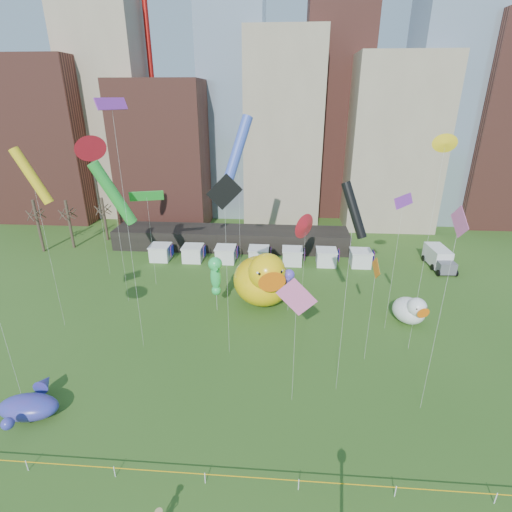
# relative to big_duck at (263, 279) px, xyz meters

# --- Properties ---
(ground) EXTENTS (160.00, 160.00, 0.00)m
(ground) POSITION_rel_big_duck_xyz_m (-2.33, -23.72, -3.30)
(ground) COLOR #2E551A
(ground) RESTS_ON ground
(skyline) EXTENTS (101.00, 23.00, 68.00)m
(skyline) POSITION_rel_big_duck_xyz_m (-0.08, 37.34, 18.14)
(skyline) COLOR brown
(skyline) RESTS_ON ground
(pavilion) EXTENTS (38.00, 6.00, 3.20)m
(pavilion) POSITION_rel_big_duck_xyz_m (-6.33, 18.28, -1.70)
(pavilion) COLOR black
(pavilion) RESTS_ON ground
(vendor_tents) EXTENTS (33.24, 2.80, 2.40)m
(vendor_tents) POSITION_rel_big_duck_xyz_m (-1.31, 12.28, -2.19)
(vendor_tents) COLOR white
(vendor_tents) RESTS_ON ground
(bare_trees) EXTENTS (8.44, 6.44, 8.50)m
(bare_trees) POSITION_rel_big_duck_xyz_m (-32.50, 16.82, 0.71)
(bare_trees) COLOR #382B21
(bare_trees) RESTS_ON ground
(caution_tape) EXTENTS (50.00, 0.06, 0.90)m
(caution_tape) POSITION_rel_big_duck_xyz_m (-2.33, -23.72, -2.62)
(caution_tape) COLOR white
(caution_tape) RESTS_ON ground
(big_duck) EXTENTS (8.77, 10.16, 7.18)m
(big_duck) POSITION_rel_big_duck_xyz_m (0.00, 0.00, 0.00)
(big_duck) COLOR yellow
(big_duck) RESTS_ON ground
(small_duck) EXTENTS (4.31, 4.95, 3.49)m
(small_duck) POSITION_rel_big_duck_xyz_m (16.35, -3.08, -1.69)
(small_duck) COLOR white
(small_duck) RESTS_ON ground
(seahorse_green) EXTENTS (1.83, 2.15, 6.75)m
(seahorse_green) POSITION_rel_big_duck_xyz_m (-5.24, -2.09, 1.52)
(seahorse_green) COLOR silver
(seahorse_green) RESTS_ON ground
(seahorse_purple) EXTENTS (1.38, 1.68, 5.29)m
(seahorse_purple) POSITION_rel_big_duck_xyz_m (3.03, -1.49, 0.42)
(seahorse_purple) COLOR silver
(seahorse_purple) RESTS_ON ground
(whale_inflatable) EXTENTS (4.76, 6.01, 2.05)m
(whale_inflatable) POSITION_rel_big_duck_xyz_m (-17.08, -18.99, -2.36)
(whale_inflatable) COLOR #4B3592
(whale_inflatable) RESTS_ON ground
(box_truck) EXTENTS (2.97, 6.69, 2.79)m
(box_truck) POSITION_rel_big_duck_xyz_m (24.96, 12.73, -1.86)
(box_truck) COLOR white
(box_truck) RESTS_ON ground
(kite_0) EXTENTS (1.86, 2.70, 9.96)m
(kite_0) POSITION_rel_big_duck_xyz_m (4.94, 4.34, 5.19)
(kite_0) COLOR silver
(kite_0) RESTS_ON ground
(kite_1) EXTENTS (0.40, 2.10, 16.69)m
(kite_1) POSITION_rel_big_duck_xyz_m (13.65, -15.96, 11.89)
(kite_1) COLOR silver
(kite_1) RESTS_ON ground
(kite_2) EXTENTS (2.23, 2.01, 17.77)m
(kite_2) POSITION_rel_big_duck_xyz_m (7.14, -14.23, 12.47)
(kite_2) COLOR silver
(kite_2) RESTS_ON ground
(kite_3) EXTENTS (4.05, 1.70, 12.57)m
(kite_3) POSITION_rel_big_duck_xyz_m (-14.52, 4.15, 8.63)
(kite_3) COLOR silver
(kite_3) RESTS_ON ground
(kite_4) EXTENTS (1.49, 0.45, 20.45)m
(kite_4) POSITION_rel_big_duck_xyz_m (14.97, -7.95, 16.29)
(kite_4) COLOR silver
(kite_4) RESTS_ON ground
(kite_5) EXTENTS (3.66, 3.93, 21.35)m
(kite_5) POSITION_rel_big_duck_xyz_m (-3.13, 3.89, 14.50)
(kite_5) COLOR silver
(kite_5) RESTS_ON ground
(kite_6) EXTENTS (0.36, 1.86, 10.45)m
(kite_6) POSITION_rel_big_duck_xyz_m (10.30, -9.97, 5.99)
(kite_6) COLOR silver
(kite_6) RESTS_ON ground
(kite_7) EXTENTS (2.50, 2.87, 14.60)m
(kite_7) POSITION_rel_big_duck_xyz_m (13.45, -4.50, 10.73)
(kite_7) COLOR silver
(kite_7) RESTS_ON ground
(kite_8) EXTENTS (1.77, 2.95, 18.76)m
(kite_8) POSITION_rel_big_duck_xyz_m (-22.03, 6.75, 13.90)
(kite_8) COLOR silver
(kite_8) RESTS_ON ground
(kite_9) EXTENTS (3.09, 0.31, 11.17)m
(kite_9) POSITION_rel_big_duck_xyz_m (3.34, -15.88, 6.24)
(kite_9) COLOR silver
(kite_9) RESTS_ON ground
(kite_10) EXTENTS (3.09, 0.09, 17.44)m
(kite_10) POSITION_rel_big_duck_xyz_m (-2.70, -9.84, 12.38)
(kite_10) COLOR silver
(kite_10) RESTS_ON ground
(kite_11) EXTENTS (4.46, 3.06, 17.01)m
(kite_11) POSITION_rel_big_duck_xyz_m (-16.45, -0.63, 10.01)
(kite_11) COLOR silver
(kite_11) RESTS_ON ground
(kite_12) EXTENTS (3.21, 0.99, 18.96)m
(kite_12) POSITION_rel_big_duck_xyz_m (-21.41, -6.38, 12.94)
(kite_12) COLOR silver
(kite_12) RESTS_ON ground
(kite_15) EXTENTS (1.61, 2.85, 23.08)m
(kite_15) POSITION_rel_big_duck_xyz_m (-11.43, -9.50, 19.14)
(kite_15) COLOR silver
(kite_15) RESTS_ON ground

